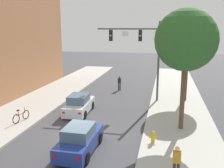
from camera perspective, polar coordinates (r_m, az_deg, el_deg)
ground_plane at (r=17.32m, az=-7.03°, el=-11.65°), size 120.00×120.00×0.00m
sidewalk_right at (r=16.51m, az=15.44°, el=-12.98°), size 5.00×60.00×0.15m
traffic_signal_mast at (r=24.61m, az=6.51°, el=8.29°), size 5.99×0.38×7.50m
car_lead_white at (r=21.76m, az=-7.32°, el=-4.58°), size 1.98×4.31×1.60m
car_following_blue at (r=15.21m, az=-7.17°, el=-12.20°), size 1.88×4.26×1.60m
pedestrian_crossing_road at (r=29.44m, az=1.65°, el=0.36°), size 0.36×0.22×1.64m
pedestrian_sidewalk_right_walker at (r=12.56m, az=14.17°, el=-16.32°), size 0.36×0.22×1.64m
bicycle_leaning at (r=20.51m, az=-19.58°, el=-6.80°), size 0.36×1.75×0.98m
fire_hydrant at (r=16.18m, az=9.12°, el=-11.54°), size 0.48×0.24×0.72m
street_tree_nearest at (r=17.58m, az=16.13°, el=9.31°), size 4.10×4.10×8.16m
street_tree_second at (r=25.23m, az=16.58°, el=8.99°), size 3.84×3.84×7.56m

